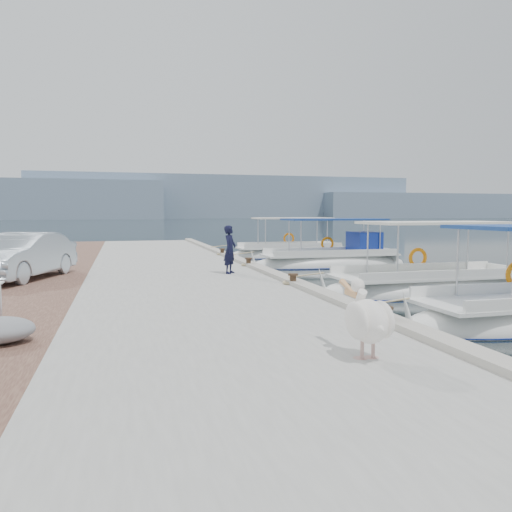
{
  "coord_description": "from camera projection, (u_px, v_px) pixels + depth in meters",
  "views": [
    {
      "loc": [
        -4.91,
        -11.43,
        2.51
      ],
      "look_at": [
        -1.0,
        3.03,
        1.2
      ],
      "focal_mm": 35.0,
      "sensor_mm": 36.0,
      "label": 1
    }
  ],
  "objects": [
    {
      "name": "mooring_bollards",
      "position": [
        293.0,
        278.0,
        13.78
      ],
      "size": [
        0.28,
        20.28,
        0.33
      ],
      "color": "black",
      "rests_on": "concrete_quay"
    },
    {
      "name": "fishing_caique_c",
      "position": [
        430.0,
        289.0,
        15.56
      ],
      "size": [
        7.53,
        2.45,
        2.83
      ],
      "color": "white",
      "rests_on": "ground"
    },
    {
      "name": "fisherman",
      "position": [
        230.0,
        250.0,
        16.4
      ],
      "size": [
        0.63,
        0.69,
        1.59
      ],
      "primitive_type": "imported",
      "rotation": [
        0.0,
        0.0,
        1.0
      ],
      "color": "black",
      "rests_on": "concrete_quay"
    },
    {
      "name": "quay_curb",
      "position": [
        263.0,
        269.0,
        17.19
      ],
      "size": [
        0.44,
        40.0,
        0.12
      ],
      "primitive_type": "cube",
      "color": "#A59F92",
      "rests_on": "concrete_quay"
    },
    {
      "name": "fishing_caique_e",
      "position": [
        289.0,
        255.0,
        28.02
      ],
      "size": [
        7.2,
        2.04,
        2.83
      ],
      "color": "white",
      "rests_on": "ground"
    },
    {
      "name": "cobblestone_strip",
      "position": [
        18.0,
        287.0,
        15.19
      ],
      "size": [
        4.0,
        40.0,
        0.5
      ],
      "primitive_type": "cube",
      "color": "brown",
      "rests_on": "ground"
    },
    {
      "name": "concrete_quay",
      "position": [
        182.0,
        281.0,
        16.49
      ],
      "size": [
        6.0,
        40.0,
        0.5
      ],
      "primitive_type": "cube",
      "color": "#9A9994",
      "rests_on": "ground"
    },
    {
      "name": "parked_car",
      "position": [
        23.0,
        256.0,
        15.07
      ],
      "size": [
        2.84,
        4.5,
        1.4
      ],
      "primitive_type": "imported",
      "rotation": [
        0.0,
        0.0,
        -0.35
      ],
      "color": "#AEBCC7",
      "rests_on": "cobblestone_strip"
    },
    {
      "name": "distant_hills",
      "position": [
        204.0,
        200.0,
        213.29
      ],
      "size": [
        330.0,
        60.0,
        18.0
      ],
      "color": "#758AA2",
      "rests_on": "ground"
    },
    {
      "name": "pelican",
      "position": [
        367.0,
        319.0,
        6.86
      ],
      "size": [
        0.51,
        1.37,
        1.07
      ],
      "color": "tan",
      "rests_on": "concrete_quay"
    },
    {
      "name": "fishing_caique_d",
      "position": [
        332.0,
        262.0,
        23.29
      ],
      "size": [
        7.77,
        2.2,
        2.83
      ],
      "color": "white",
      "rests_on": "ground"
    },
    {
      "name": "ground",
      "position": [
        326.0,
        313.0,
        12.49
      ],
      "size": [
        400.0,
        400.0,
        0.0
      ],
      "primitive_type": "plane",
      "color": "black",
      "rests_on": "ground"
    }
  ]
}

